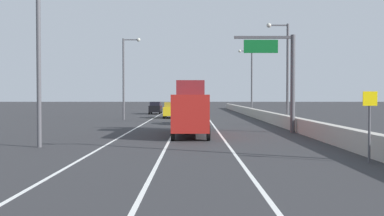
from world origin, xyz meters
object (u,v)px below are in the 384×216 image
at_px(lamp_post_right_second, 285,67).
at_px(car_white_1, 190,114).
at_px(car_yellow_0, 171,110).
at_px(car_black_3, 155,108).
at_px(lamp_post_right_third, 250,77).
at_px(overhead_sign_gantry, 283,71).
at_px(box_truck, 190,110).
at_px(speed_advisory_sign, 369,121).
at_px(car_red_2, 177,105).
at_px(lamp_post_left_near, 43,45).
at_px(lamp_post_left_mid, 126,73).

xyz_separation_m(lamp_post_right_second, car_white_1, (-8.97, 2.50, -4.64)).
xyz_separation_m(car_yellow_0, car_black_3, (-3.10, 13.03, -0.05)).
bearing_deg(lamp_post_right_third, car_black_3, 163.90).
height_order(overhead_sign_gantry, box_truck, overhead_sign_gantry).
bearing_deg(speed_advisory_sign, lamp_post_right_second, 86.66).
distance_m(lamp_post_right_third, car_red_2, 30.95).
xyz_separation_m(overhead_sign_gantry, box_truck, (-7.09, -1.90, -2.90)).
xyz_separation_m(car_yellow_0, car_white_1, (2.53, -12.61, -0.05)).
height_order(overhead_sign_gantry, lamp_post_left_near, lamp_post_left_near).
xyz_separation_m(lamp_post_left_near, car_white_1, (7.94, 20.48, -4.64)).
bearing_deg(lamp_post_right_third, car_white_1, -112.23).
xyz_separation_m(car_white_1, car_black_3, (-5.63, 25.64, 0.00)).
bearing_deg(box_truck, car_yellow_0, 95.85).
bearing_deg(speed_advisory_sign, car_red_2, 97.85).
bearing_deg(car_red_2, lamp_post_right_third, -67.55).
bearing_deg(car_red_2, car_yellow_0, -89.43).
bearing_deg(box_truck, car_white_1, 90.22).
xyz_separation_m(speed_advisory_sign, car_yellow_0, (-10.11, 38.87, -0.74)).
height_order(car_yellow_0, box_truck, box_truck).
bearing_deg(lamp_post_left_near, car_white_1, 68.79).
bearing_deg(lamp_post_left_near, car_yellow_0, 80.71).
bearing_deg(overhead_sign_gantry, car_yellow_0, 112.54).
relative_size(overhead_sign_gantry, car_yellow_0, 1.56).
relative_size(speed_advisory_sign, box_truck, 0.31).
distance_m(lamp_post_right_second, car_red_2, 53.79).
bearing_deg(lamp_post_left_near, car_red_2, 85.89).
relative_size(lamp_post_right_third, car_yellow_0, 2.03).
bearing_deg(speed_advisory_sign, car_black_3, 104.28).
bearing_deg(car_black_3, lamp_post_left_mid, -96.89).
xyz_separation_m(lamp_post_right_second, car_red_2, (-11.87, 52.26, -4.64)).
relative_size(speed_advisory_sign, car_red_2, 0.64).
bearing_deg(car_yellow_0, lamp_post_right_second, -52.72).
bearing_deg(car_black_3, car_red_2, 83.54).
relative_size(overhead_sign_gantry, lamp_post_left_mid, 0.77).
bearing_deg(car_yellow_0, speed_advisory_sign, -75.42).
relative_size(lamp_post_right_second, lamp_post_left_near, 1.00).
height_order(speed_advisory_sign, box_truck, box_truck).
bearing_deg(lamp_post_right_second, car_white_1, 164.44).
xyz_separation_m(lamp_post_right_second, lamp_post_right_third, (-0.19, 23.98, 0.00)).
height_order(overhead_sign_gantry, lamp_post_right_third, lamp_post_right_third).
xyz_separation_m(overhead_sign_gantry, lamp_post_right_third, (1.64, 32.17, 0.88)).
bearing_deg(speed_advisory_sign, lamp_post_left_mid, 113.89).
bearing_deg(overhead_sign_gantry, car_white_1, 123.75).
xyz_separation_m(lamp_post_left_near, car_black_3, (2.31, 46.12, -4.64)).
distance_m(overhead_sign_gantry, car_black_3, 38.69).
height_order(lamp_post_left_mid, car_black_3, lamp_post_left_mid).
bearing_deg(lamp_post_right_third, lamp_post_left_near, -111.73).
height_order(lamp_post_left_near, car_red_2, lamp_post_left_near).
distance_m(speed_advisory_sign, box_truck, 15.61).
relative_size(speed_advisory_sign, lamp_post_left_mid, 0.31).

